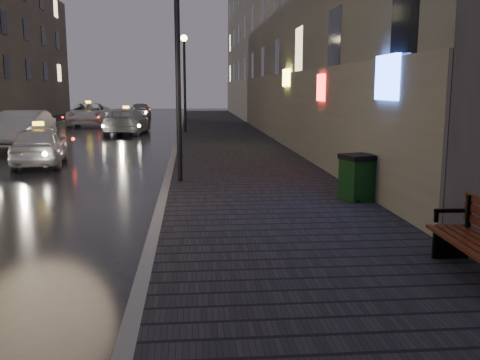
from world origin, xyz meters
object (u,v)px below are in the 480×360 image
Objects in this scene: car_left_mid at (22,129)px; taxi_mid at (127,121)px; lamp_near at (178,52)px; lamp_far at (185,71)px; taxi_far at (89,114)px; trash_bin at (358,177)px; taxi_near at (40,146)px; car_far at (141,111)px.

taxi_mid is at bearing 62.29° from car_left_mid.
lamp_near is 17.43m from taxi_mid.
car_left_mid is 0.98× the size of taxi_mid.
lamp_far is 4.43m from taxi_mid.
taxi_far is (-3.49, 7.54, 0.06)m from taxi_mid.
taxi_far is (-10.78, 27.23, 0.11)m from trash_bin.
lamp_far is 19.42m from trash_bin.
trash_bin is at bearing 116.37° from taxi_mid.
lamp_far is 11.18m from taxi_far.
car_left_mid is (-7.06, -5.94, -2.69)m from lamp_far.
taxi_far reaches higher than taxi_mid.
lamp_far is at bearing 40.92° from car_left_mid.
lamp_near is 12.58m from car_left_mid.
taxi_far is (-6.83, 8.42, -2.71)m from lamp_far.
car_left_mid is (-11.01, 12.87, 0.14)m from trash_bin.
lamp_far is 5.23× the size of trash_bin.
car_left_mid is at bearing -93.79° from taxi_far.
trash_bin is 0.21× the size of car_left_mid.
trash_bin is 0.26× the size of taxi_near.
car_left_mid reaches higher than taxi_far.
car_far is at bearing 96.98° from lamp_near.
lamp_far is at bearing 171.27° from taxi_mid.
trash_bin is 0.20× the size of taxi_mid.
car_far reaches higher than taxi_near.
trash_bin is at bearing -71.28° from taxi_far.
car_far is at bearing -99.50° from taxi_near.
taxi_near is at bearing 123.10° from trash_bin.
lamp_far is at bearing 101.60° from car_far.
taxi_mid is at bearing 165.23° from lamp_far.
taxi_mid is (-7.30, 19.69, 0.06)m from trash_bin.
car_left_mid is 7.76m from taxi_mid.
taxi_near is 0.81× the size of car_left_mid.
car_far is (-3.90, 31.88, -2.80)m from lamp_near.
lamp_near is at bearing -54.09° from car_left_mid.
lamp_far is at bearing 90.00° from lamp_near.
taxi_mid is at bearing 101.21° from lamp_near.
taxi_far reaches higher than car_far.
lamp_far reaches higher than car_far.
car_far is (0.89, 27.46, 0.02)m from taxi_near.
taxi_mid reaches higher than car_far.
taxi_mid is (3.71, 6.82, -0.08)m from car_left_mid.
taxi_near is 6.08m from car_left_mid.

